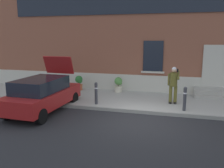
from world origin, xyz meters
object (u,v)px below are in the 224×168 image
(hatchback_car_red, at_px, (43,94))
(planter_cream, at_px, (118,84))
(person_on_phone, at_px, (173,83))
(planter_terracotta, at_px, (79,82))
(bollard_near_person, at_px, (185,98))
(bollard_far_left, at_px, (96,92))

(hatchback_car_red, relative_size, planter_cream, 4.80)
(person_on_phone, bearing_deg, hatchback_car_red, -142.01)
(hatchback_car_red, xyz_separation_m, person_on_phone, (5.53, 2.16, 0.35))
(person_on_phone, bearing_deg, planter_cream, 167.23)
(person_on_phone, bearing_deg, planter_terracotta, 179.68)
(bollard_near_person, distance_m, planter_terracotta, 6.46)
(planter_cream, bearing_deg, planter_terracotta, -178.73)
(person_on_phone, bearing_deg, bollard_far_left, -147.60)
(bollard_far_left, bearing_deg, person_on_phone, 15.72)
(person_on_phone, height_order, planter_cream, person_on_phone)
(planter_terracotta, bearing_deg, hatchback_car_red, -91.73)
(bollard_near_person, relative_size, planter_cream, 1.22)
(bollard_far_left, bearing_deg, planter_terracotta, 126.57)
(bollard_near_person, xyz_separation_m, person_on_phone, (-0.49, 0.97, 0.44))
(hatchback_car_red, relative_size, person_on_phone, 2.35)
(hatchback_car_red, distance_m, planter_terracotta, 3.82)
(hatchback_car_red, relative_size, planter_terracotta, 4.80)
(hatchback_car_red, bearing_deg, bollard_near_person, 11.10)
(planter_terracotta, bearing_deg, bollard_near_person, -24.00)
(planter_cream, bearing_deg, hatchback_car_red, -122.95)
(bollard_near_person, distance_m, bollard_far_left, 3.95)
(bollard_near_person, relative_size, planter_terracotta, 1.22)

